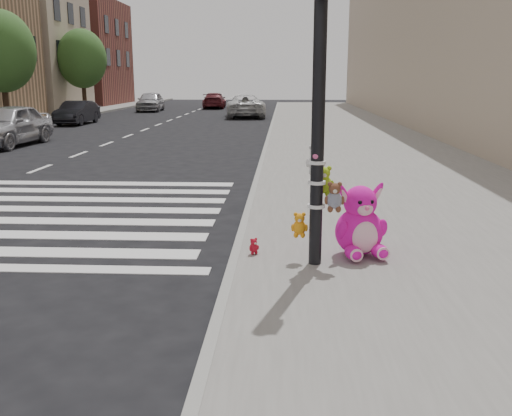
# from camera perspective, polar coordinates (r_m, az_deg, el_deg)

# --- Properties ---
(ground) EXTENTS (120.00, 120.00, 0.00)m
(ground) POSITION_cam_1_polar(r_m,az_deg,el_deg) (6.13, -18.80, -11.44)
(ground) COLOR black
(ground) RESTS_ON ground
(sidewalk_near) EXTENTS (7.00, 80.00, 0.14)m
(sidewalk_near) POSITION_cam_1_polar(r_m,az_deg,el_deg) (15.61, 13.20, 3.80)
(sidewalk_near) COLOR slate
(sidewalk_near) RESTS_ON ground
(curb_edge) EXTENTS (0.12, 80.00, 0.15)m
(curb_edge) POSITION_cam_1_polar(r_m,az_deg,el_deg) (15.37, 0.41, 4.00)
(curb_edge) COLOR gray
(curb_edge) RESTS_ON ground
(bld_far_d) EXTENTS (6.00, 8.00, 10.00)m
(bld_far_d) POSITION_cam_1_polar(r_m,az_deg,el_deg) (43.96, -21.71, 15.38)
(bld_far_d) COLOR tan
(bld_far_d) RESTS_ON ground
(bld_far_e) EXTENTS (6.00, 10.00, 9.00)m
(bld_far_e) POSITION_cam_1_polar(r_m,az_deg,el_deg) (54.18, -16.78, 14.57)
(bld_far_e) COLOR brown
(bld_far_e) RESTS_ON ground
(bld_near) EXTENTS (5.00, 60.00, 10.00)m
(bld_near) POSITION_cam_1_polar(r_m,az_deg,el_deg) (26.62, 22.08, 17.52)
(bld_near) COLOR tan
(bld_near) RESTS_ON ground
(signal_pole) EXTENTS (0.66, 0.49, 4.00)m
(signal_pole) POSITION_cam_1_polar(r_m,az_deg,el_deg) (7.02, 6.35, 7.63)
(signal_pole) COLOR black
(signal_pole) RESTS_ON sidewalk_near
(tree_far_b) EXTENTS (3.20, 3.20, 5.44)m
(tree_far_b) POSITION_cam_1_polar(r_m,az_deg,el_deg) (30.31, -24.15, 14.10)
(tree_far_b) COLOR #382619
(tree_far_b) RESTS_ON sidewalk_far
(tree_far_c) EXTENTS (3.20, 3.20, 5.44)m
(tree_far_c) POSITION_cam_1_polar(r_m,az_deg,el_deg) (40.46, -17.01, 14.08)
(tree_far_c) COLOR #382619
(tree_far_c) RESTS_ON sidewalk_far
(pink_bunny) EXTENTS (0.76, 0.85, 1.00)m
(pink_bunny) POSITION_cam_1_polar(r_m,az_deg,el_deg) (7.65, 10.37, -1.74)
(pink_bunny) COLOR #F314B1
(pink_bunny) RESTS_ON sidewalk_near
(red_teddy) EXTENTS (0.19, 0.17, 0.22)m
(red_teddy) POSITION_cam_1_polar(r_m,az_deg,el_deg) (7.64, -0.23, -3.84)
(red_teddy) COLOR #B61224
(red_teddy) RESTS_ON sidewalk_near
(car_silver_far) EXTENTS (2.00, 4.54, 1.52)m
(car_silver_far) POSITION_cam_1_polar(r_m,az_deg,el_deg) (22.83, -23.64, 7.61)
(car_silver_far) COLOR #ABABB0
(car_silver_far) RESTS_ON ground
(car_dark_far) EXTENTS (1.37, 3.76, 1.23)m
(car_dark_far) POSITION_cam_1_polar(r_m,az_deg,el_deg) (32.29, -17.47, 9.08)
(car_dark_far) COLOR black
(car_dark_far) RESTS_ON ground
(car_white_near) EXTENTS (2.80, 5.22, 1.39)m
(car_white_near) POSITION_cam_1_polar(r_m,az_deg,el_deg) (36.35, -1.09, 10.16)
(car_white_near) COLOR silver
(car_white_near) RESTS_ON ground
(car_maroon_near) EXTENTS (1.96, 4.35, 1.24)m
(car_maroon_near) POSITION_cam_1_polar(r_m,az_deg,el_deg) (47.06, -4.18, 10.67)
(car_maroon_near) COLOR #56181E
(car_maroon_near) RESTS_ON ground
(car_silver_deep) EXTENTS (1.99, 4.33, 1.44)m
(car_silver_deep) POSITION_cam_1_polar(r_m,az_deg,el_deg) (43.56, -10.51, 10.44)
(car_silver_deep) COLOR #AFAEB3
(car_silver_deep) RESTS_ON ground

